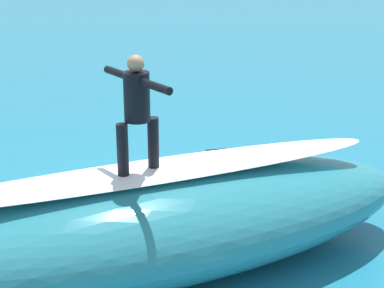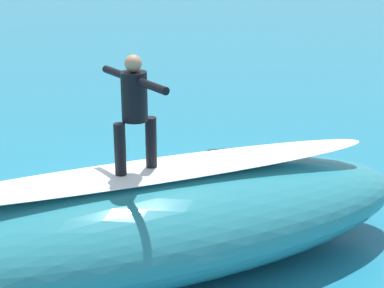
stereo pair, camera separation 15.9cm
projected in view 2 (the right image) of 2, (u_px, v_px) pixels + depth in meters
ground_plane at (154, 208)px, 11.15m from camera, size 120.00×120.00×0.00m
wave_crest at (148, 223)px, 8.89m from camera, size 8.67×4.20×1.51m
wave_foam_lip at (146, 172)px, 8.63m from camera, size 7.12×2.26×0.08m
surfboard_riding at (137, 174)px, 8.58m from camera, size 2.19×1.38×0.06m
surfer_riding at (135, 105)px, 8.26m from camera, size 0.74×1.44×1.62m
surfboard_paddling at (228, 164)px, 13.07m from camera, size 1.95×0.53×0.09m
surfer_paddling at (222, 157)px, 12.99m from camera, size 1.77×0.33×0.32m
foam_patch_near at (322, 180)px, 12.23m from camera, size 1.08×0.92×0.10m
foam_patch_mid at (161, 166)px, 12.93m from camera, size 0.87×0.87×0.13m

